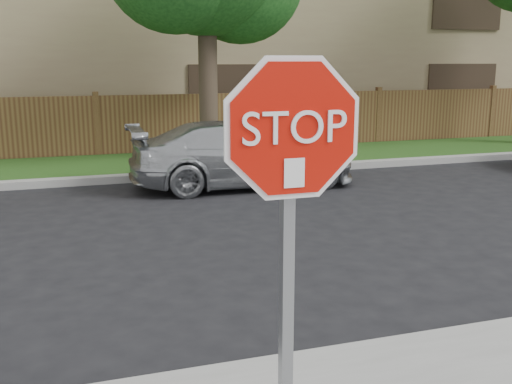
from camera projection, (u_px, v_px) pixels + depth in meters
name	position (u px, v px, depth m)	size (l,w,h in m)	color
ground	(191.00, 379.00, 4.76)	(90.00, 90.00, 0.00)	black
far_curb	(109.00, 179.00, 12.31)	(70.00, 0.30, 0.15)	gray
grass_strip	(103.00, 167.00, 13.85)	(70.00, 3.00, 0.12)	#1E4714
fence	(97.00, 127.00, 15.18)	(70.00, 0.12, 1.60)	#51311C
apartment_building	(82.00, 27.00, 19.79)	(35.20, 9.20, 7.20)	#99845F
stop_sign	(291.00, 191.00, 3.07)	(1.01, 0.13, 2.55)	gray
sedan_right	(243.00, 154.00, 11.89)	(1.82, 4.48, 1.30)	#AFB2B6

